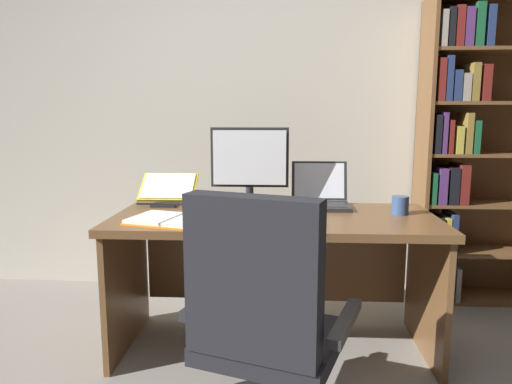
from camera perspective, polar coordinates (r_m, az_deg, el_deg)
The scene contains 13 objects.
wall_back at distance 3.43m, azimuth 3.52°, elevation 12.03°, with size 5.68×0.12×2.83m, color beige.
desk at distance 2.58m, azimuth 2.23°, elevation -6.76°, with size 1.66×0.74×0.73m.
bookshelf at distance 3.43m, azimuth 24.51°, elevation 4.57°, with size 0.87×0.33×1.99m.
office_chair at distance 1.84m, azimuth 1.06°, elevation -17.65°, with size 0.70×0.62×0.99m.
monitor at distance 2.67m, azimuth -0.77°, elevation 2.98°, with size 0.44×0.16×0.45m.
laptop at distance 2.70m, azimuth 7.73°, elevation -0.64°, with size 0.32×0.31×0.25m.
keyboard at distance 2.32m, azimuth -1.43°, elevation -3.21°, with size 0.42×0.15×0.02m, color #232326.
computer_mouse at distance 2.32m, azimuth 5.99°, elevation -3.10°, with size 0.06×0.10×0.04m, color #232326.
reading_stand_with_book at distance 2.82m, azimuth -10.58°, elevation 0.32°, with size 0.33×0.26×0.17m.
open_binder at distance 2.33m, azimuth -9.86°, elevation -3.34°, with size 0.48×0.38×0.02m.
notepad at distance 2.47m, azimuth -6.03°, elevation -2.69°, with size 0.15×0.21×0.01m, color white.
pen at distance 2.46m, azimuth -5.57°, elevation -2.50°, with size 0.01×0.01×0.14m, color navy.
coffee_mug at distance 2.58m, azimuth 16.96°, elevation -1.54°, with size 0.09×0.09×0.10m, color #334C7A.
Camera 1 is at (-0.01, -1.38, 1.25)m, focal length 33.25 mm.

